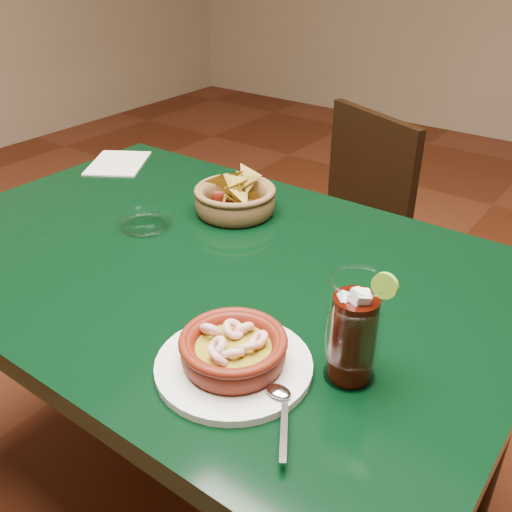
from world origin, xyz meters
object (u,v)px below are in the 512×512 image
Objects in this scene: chip_basket at (235,200)px; cola_drink at (354,331)px; dining_table at (206,300)px; shrimp_plate at (234,353)px; dining_chair at (336,239)px.

cola_drink reaches higher than chip_basket.
dining_table is 4.36× the size of shrimp_plate.
chip_basket is 1.16× the size of cola_drink.
dining_chair is 3.06× the size of shrimp_plate.
shrimp_plate reaches higher than dining_table.
cola_drink is (0.47, -0.83, 0.37)m from dining_chair.
dining_chair is 4.62× the size of cola_drink.
dining_chair reaches higher than dining_table.
shrimp_plate is (0.25, -0.22, 0.13)m from dining_table.
dining_table is 6.58× the size of cola_drink.
chip_basket reaches higher than dining_chair.
dining_table is 1.42× the size of dining_chair.
chip_basket is at bearing 144.96° from cola_drink.
dining_chair is 3.99× the size of chip_basket.
cola_drink is at bearing 31.87° from shrimp_plate.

